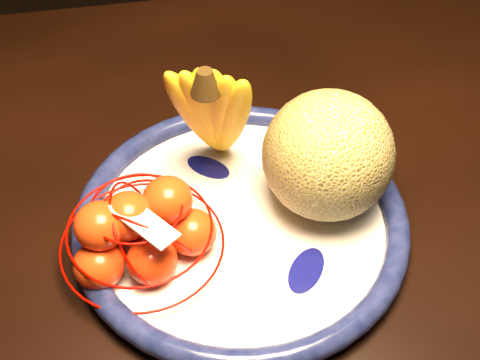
{
  "coord_description": "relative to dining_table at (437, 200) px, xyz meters",
  "views": [
    {
      "loc": [
        -0.37,
        -0.56,
        1.27
      ],
      "look_at": [
        -0.33,
        -0.09,
        0.76
      ],
      "focal_mm": 50.0,
      "sensor_mm": 36.0,
      "label": 1
    }
  ],
  "objects": [
    {
      "name": "dining_table",
      "position": [
        0.0,
        0.0,
        0.0
      ],
      "size": [
        1.45,
        0.95,
        0.69
      ],
      "rotation": [
        0.0,
        0.0,
        0.08
      ],
      "color": "black",
      "rests_on": "ground"
    },
    {
      "name": "fruit_bowl",
      "position": [
        -0.26,
        -0.09,
        0.09
      ],
      "size": [
        0.36,
        0.36,
        0.03
      ],
      "rotation": [
        0.0,
        0.0,
        0.43
      ],
      "color": "white",
      "rests_on": "dining_table"
    },
    {
      "name": "cantaloupe",
      "position": [
        -0.17,
        -0.06,
        0.16
      ],
      "size": [
        0.14,
        0.14,
        0.14
      ],
      "primitive_type": "sphere",
      "color": "olive",
      "rests_on": "fruit_bowl"
    },
    {
      "name": "banana_bunch",
      "position": [
        -0.28,
        -0.0,
        0.18
      ],
      "size": [
        0.12,
        0.12,
        0.18
      ],
      "rotation": [
        0.0,
        0.0,
        -0.27
      ],
      "color": "yellow",
      "rests_on": "fruit_bowl"
    },
    {
      "name": "mandarin_bag",
      "position": [
        -0.37,
        -0.11,
        0.12
      ],
      "size": [
        0.2,
        0.2,
        0.11
      ],
      "rotation": [
        0.0,
        0.0,
        0.2
      ],
      "color": "#FF451A",
      "rests_on": "fruit_bowl"
    },
    {
      "name": "price_tag",
      "position": [
        -0.36,
        -0.14,
        0.16
      ],
      "size": [
        0.07,
        0.07,
        0.01
      ],
      "primitive_type": "cube",
      "rotation": [
        -0.14,
        0.1,
        -0.78
      ],
      "color": "white",
      "rests_on": "mandarin_bag"
    }
  ]
}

